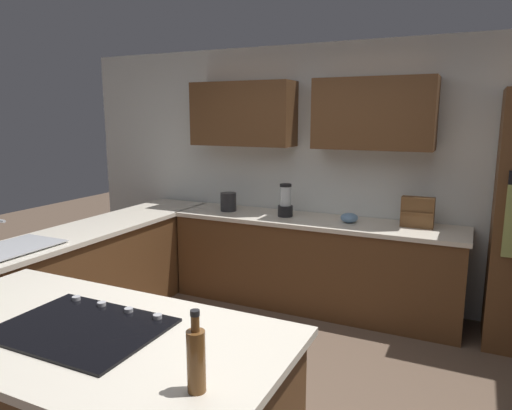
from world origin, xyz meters
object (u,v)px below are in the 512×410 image
object	(u,v)px
blender	(285,203)
spice_rack	(417,212)
cooktop	(82,327)
mixing_bowl	(349,218)
second_bottle	(196,359)
sink_unit	(9,248)
kettle	(228,202)

from	to	relation	value
blender	spice_rack	size ratio (longest dim) A/B	1.15
cooktop	mixing_bowl	size ratio (longest dim) A/B	4.57
blender	second_bottle	bearing A→B (deg)	105.76
sink_unit	blender	size ratio (longest dim) A/B	2.13
second_bottle	sink_unit	bearing A→B (deg)	-22.58
blender	mixing_bowl	distance (m)	0.66
sink_unit	mixing_bowl	world-z (taller)	sink_unit
sink_unit	second_bottle	xyz separation A→B (m)	(-2.26, 0.94, 0.11)
kettle	second_bottle	distance (m)	3.30
sink_unit	spice_rack	xyz separation A→B (m)	(-2.68, -2.08, 0.12)
sink_unit	cooktop	bearing A→B (deg)	153.54
blender	spice_rack	xyz separation A→B (m)	(-1.25, -0.08, -0.00)
spice_rack	sink_unit	bearing A→B (deg)	37.84
mixing_bowl	spice_rack	world-z (taller)	spice_rack
kettle	second_bottle	world-z (taller)	second_bottle
cooktop	kettle	size ratio (longest dim) A/B	3.94
sink_unit	cooktop	world-z (taller)	sink_unit
spice_rack	mixing_bowl	bearing A→B (deg)	7.13
kettle	spice_rack	bearing A→B (deg)	-177.74
mixing_bowl	spice_rack	xyz separation A→B (m)	(-0.60, -0.08, 0.09)
blender	mixing_bowl	world-z (taller)	blender
cooktop	blender	world-z (taller)	blender
kettle	second_bottle	xyz separation A→B (m)	(-1.48, 2.94, 0.03)
blender	mixing_bowl	bearing A→B (deg)	180.00
kettle	sink_unit	bearing A→B (deg)	68.78
spice_rack	second_bottle	bearing A→B (deg)	82.10
mixing_bowl	second_bottle	bearing A→B (deg)	93.51
sink_unit	blender	bearing A→B (deg)	-125.46
mixing_bowl	spice_rack	size ratio (longest dim) A/B	0.58
mixing_bowl	kettle	bearing A→B (deg)	0.00
mixing_bowl	second_bottle	world-z (taller)	second_bottle
sink_unit	blender	distance (m)	2.47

